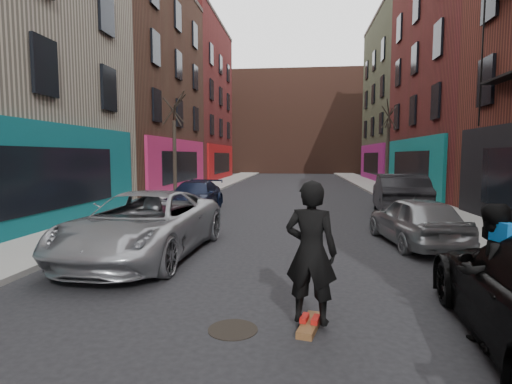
% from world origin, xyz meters
% --- Properties ---
extents(sidewalk_left, '(2.50, 84.00, 0.13)m').
position_xyz_m(sidewalk_left, '(-6.25, 30.00, 0.07)').
color(sidewalk_left, gray).
rests_on(sidewalk_left, ground).
extents(sidewalk_right, '(2.50, 84.00, 0.13)m').
position_xyz_m(sidewalk_right, '(6.25, 30.00, 0.07)').
color(sidewalk_right, gray).
rests_on(sidewalk_right, ground).
extents(buildings_left, '(12.00, 56.00, 16.50)m').
position_xyz_m(buildings_left, '(-13.50, 16.00, 8.25)').
color(buildings_left, maroon).
rests_on(buildings_left, ground).
extents(building_far, '(40.00, 10.00, 14.00)m').
position_xyz_m(building_far, '(0.00, 56.00, 7.00)').
color(building_far, '#47281E').
rests_on(building_far, ground).
extents(tree_left_far, '(2.00, 2.00, 6.50)m').
position_xyz_m(tree_left_far, '(-6.20, 18.00, 3.38)').
color(tree_left_far, black).
rests_on(tree_left_far, sidewalk_left).
extents(tree_right_far, '(2.00, 2.00, 6.80)m').
position_xyz_m(tree_right_far, '(6.20, 24.00, 3.53)').
color(tree_right_far, black).
rests_on(tree_right_far, sidewalk_right).
extents(parked_left_far, '(2.84, 5.73, 1.56)m').
position_xyz_m(parked_left_far, '(-3.20, 6.24, 0.78)').
color(parked_left_far, gray).
rests_on(parked_left_far, ground).
extents(parked_left_end, '(1.88, 4.57, 1.32)m').
position_xyz_m(parked_left_end, '(-4.00, 13.81, 0.66)').
color(parked_left_end, black).
rests_on(parked_left_end, ground).
extents(parked_right_far, '(2.07, 4.15, 1.36)m').
position_xyz_m(parked_right_far, '(3.66, 8.22, 0.68)').
color(parked_right_far, gray).
rests_on(parked_right_far, ground).
extents(parked_right_end, '(2.33, 5.30, 1.69)m').
position_xyz_m(parked_right_end, '(4.60, 13.96, 0.85)').
color(parked_right_end, black).
rests_on(parked_right_end, ground).
extents(skateboard, '(0.40, 0.83, 0.10)m').
position_xyz_m(skateboard, '(0.68, 2.56, 0.05)').
color(skateboard, brown).
rests_on(skateboard, ground).
extents(skateboarder, '(0.82, 0.64, 2.00)m').
position_xyz_m(skateboarder, '(0.68, 2.56, 1.10)').
color(skateboarder, black).
rests_on(skateboarder, skateboard).
extents(pedestrian, '(1.05, 0.92, 1.82)m').
position_xyz_m(pedestrian, '(3.00, 2.48, 0.92)').
color(pedestrian, black).
rests_on(pedestrian, ground).
extents(manhole, '(0.78, 0.78, 0.01)m').
position_xyz_m(manhole, '(-0.40, 2.39, 0.01)').
color(manhole, black).
rests_on(manhole, ground).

